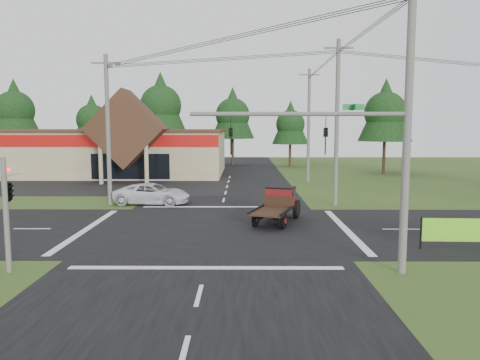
{
  "coord_description": "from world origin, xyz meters",
  "views": [
    {
      "loc": [
        1.44,
        -24.82,
        5.54
      ],
      "look_at": [
        1.27,
        4.34,
        2.2
      ],
      "focal_mm": 35.0,
      "sensor_mm": 36.0,
      "label": 1
    }
  ],
  "objects": [
    {
      "name": "tree_row_a",
      "position": [
        -30.0,
        40.0,
        8.05
      ],
      "size": [
        6.72,
        6.72,
        12.12
      ],
      "color": "#332316",
      "rests_on": "ground"
    },
    {
      "name": "road_ew",
      "position": [
        0.0,
        0.0,
        0.01
      ],
      "size": [
        120.0,
        12.0,
        0.02
      ],
      "primitive_type": "cube",
      "color": "black",
      "rests_on": "ground"
    },
    {
      "name": "road_ns",
      "position": [
        0.0,
        0.0,
        0.01
      ],
      "size": [
        12.0,
        120.0,
        0.02
      ],
      "primitive_type": "cube",
      "color": "black",
      "rests_on": "ground"
    },
    {
      "name": "tree_row_b",
      "position": [
        -20.0,
        42.0,
        6.7
      ],
      "size": [
        5.6,
        5.6,
        10.1
      ],
      "color": "#332316",
      "rests_on": "ground"
    },
    {
      "name": "tree_row_c",
      "position": [
        -10.0,
        41.0,
        8.72
      ],
      "size": [
        7.28,
        7.28,
        13.13
      ],
      "color": "#332316",
      "rests_on": "ground"
    },
    {
      "name": "tree_row_d",
      "position": [
        0.0,
        42.0,
        7.38
      ],
      "size": [
        6.16,
        6.16,
        11.11
      ],
      "color": "#332316",
      "rests_on": "ground"
    },
    {
      "name": "antique_flatbed_truck",
      "position": [
        3.38,
        1.75,
        1.01
      ],
      "size": [
        3.36,
        5.19,
        2.03
      ],
      "primitive_type": null,
      "rotation": [
        0.0,
        0.0,
        -0.34
      ],
      "color": "#5B0F0D",
      "rests_on": "ground"
    },
    {
      "name": "tree_row_e",
      "position": [
        8.0,
        40.0,
        6.03
      ],
      "size": [
        5.04,
        5.04,
        9.09
      ],
      "color": "#332316",
      "rests_on": "ground"
    },
    {
      "name": "utility_pole_ne",
      "position": [
        8.0,
        8.0,
        5.89
      ],
      "size": [
        2.0,
        0.3,
        11.5
      ],
      "color": "#595651",
      "rests_on": "ground"
    },
    {
      "name": "utility_pole_n",
      "position": [
        8.0,
        22.0,
        5.74
      ],
      "size": [
        2.0,
        0.3,
        11.2
      ],
      "color": "#595651",
      "rests_on": "ground"
    },
    {
      "name": "roadside_banner",
      "position": [
        11.65,
        -4.13,
        0.74
      ],
      "size": [
        4.36,
        0.32,
        1.49
      ],
      "primitive_type": null,
      "rotation": [
        0.0,
        0.0,
        -0.04
      ],
      "color": "#68CA1A",
      "rests_on": "ground"
    },
    {
      "name": "white_pickup",
      "position": [
        -5.06,
        8.32,
        0.75
      ],
      "size": [
        5.56,
        2.92,
        1.49
      ],
      "primitive_type": "imported",
      "rotation": [
        0.0,
        0.0,
        1.49
      ],
      "color": "silver",
      "rests_on": "ground"
    },
    {
      "name": "utility_pole_nw",
      "position": [
        -8.0,
        8.0,
        5.39
      ],
      "size": [
        2.0,
        0.3,
        10.5
      ],
      "color": "#595651",
      "rests_on": "ground"
    },
    {
      "name": "parking_apron",
      "position": [
        -14.0,
        19.0,
        0.01
      ],
      "size": [
        28.0,
        14.0,
        0.02
      ],
      "primitive_type": "cube",
      "color": "black",
      "rests_on": "ground"
    },
    {
      "name": "ground",
      "position": [
        0.0,
        0.0,
        0.0
      ],
      "size": [
        120.0,
        120.0,
        0.0
      ],
      "primitive_type": "plane",
      "color": "#314D1B",
      "rests_on": "ground"
    },
    {
      "name": "traffic_signal_mast",
      "position": [
        5.82,
        -7.5,
        4.43
      ],
      "size": [
        8.12,
        0.24,
        7.0
      ],
      "color": "#595651",
      "rests_on": "ground"
    },
    {
      "name": "tree_side_ne",
      "position": [
        18.0,
        30.0,
        7.38
      ],
      "size": [
        6.16,
        6.16,
        11.11
      ],
      "color": "#332316",
      "rests_on": "ground"
    },
    {
      "name": "cvs_building",
      "position": [
        -15.7,
        29.57,
        2.78
      ],
      "size": [
        30.4,
        18.2,
        9.19
      ],
      "color": "tan",
      "rests_on": "ground"
    },
    {
      "name": "traffic_signal_corner",
      "position": [
        -7.5,
        -7.32,
        3.52
      ],
      "size": [
        0.53,
        2.48,
        4.4
      ],
      "color": "#595651",
      "rests_on": "ground"
    },
    {
      "name": "utility_pole_nr",
      "position": [
        7.5,
        -7.5,
        5.64
      ],
      "size": [
        2.0,
        0.3,
        11.0
      ],
      "color": "#595651",
      "rests_on": "ground"
    }
  ]
}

